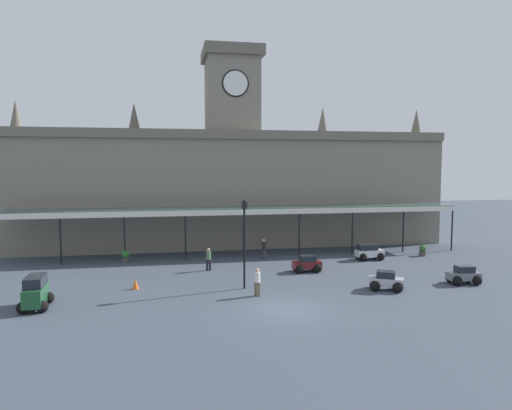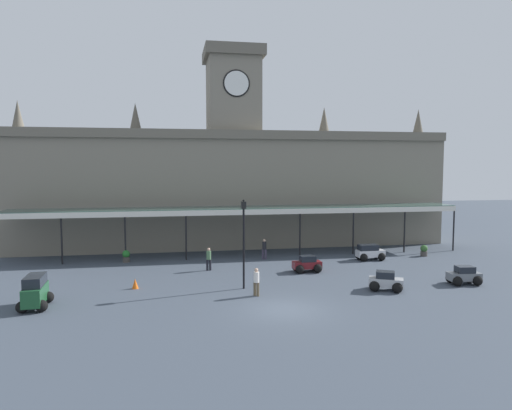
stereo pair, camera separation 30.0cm
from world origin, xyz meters
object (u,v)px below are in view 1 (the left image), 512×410
traffic_cone (136,284)px  victorian_lamppost (244,234)px  car_white_estate (369,253)px  car_silver_sedan (386,282)px  pedestrian_beside_cars (257,281)px  planter_near_kerb (423,250)px  car_maroon_sedan (307,265)px  car_green_van (36,294)px  planter_by_canopy (125,256)px  car_grey_sedan (464,276)px  pedestrian_near_entrance (264,248)px  pedestrian_crossing_forecourt (209,258)px

traffic_cone → victorian_lamppost: bearing=-9.9°
car_white_estate → traffic_cone: 19.11m
victorian_lamppost → traffic_cone: victorian_lamppost is taller
car_silver_sedan → pedestrian_beside_cars: size_ratio=1.34×
victorian_lamppost → planter_near_kerb: (16.72, 7.72, -2.95)m
victorian_lamppost → car_silver_sedan: bearing=-13.1°
car_maroon_sedan → car_green_van: car_green_van is taller
car_white_estate → car_green_van: 24.88m
car_green_van → planter_by_canopy: bearing=72.3°
car_silver_sedan → planter_by_canopy: car_silver_sedan is taller
car_green_van → car_maroon_sedan: bearing=18.6°
car_white_estate → car_maroon_sedan: size_ratio=1.09×
traffic_cone → car_grey_sedan: bearing=-7.2°
car_white_estate → car_silver_sedan: size_ratio=1.01×
victorian_lamppost → planter_near_kerb: bearing=24.8°
car_grey_sedan → victorian_lamppost: (-14.25, 1.48, 2.93)m
car_green_van → pedestrian_near_entrance: (14.78, 10.79, 0.10)m
car_white_estate → victorian_lamppost: bearing=-148.7°
planter_by_canopy → planter_near_kerb: 24.83m
planter_near_kerb → car_silver_sedan: bearing=-130.0°
pedestrian_crossing_forecourt → planter_near_kerb: size_ratio=1.74×
pedestrian_near_entrance → pedestrian_beside_cars: same height
car_green_van → planter_near_kerb: bearing=18.8°
car_grey_sedan → planter_near_kerb: bearing=75.0°
victorian_lamppost → planter_by_canopy: 12.86m
car_green_van → victorian_lamppost: size_ratio=0.44×
traffic_cone → car_maroon_sedan: bearing=12.2°
car_white_estate → planter_near_kerb: 5.28m
pedestrian_crossing_forecourt → planter_near_kerb: (18.49, 2.22, -0.42)m
car_green_van → pedestrian_crossing_forecourt: bearing=36.8°
car_white_estate → pedestrian_crossing_forecourt: (-13.26, -1.48, 0.34)m
pedestrian_crossing_forecourt → traffic_cone: pedestrian_crossing_forecourt is taller
pedestrian_crossing_forecourt → car_white_estate: bearing=6.4°
car_maroon_sedan → pedestrian_beside_cars: size_ratio=1.24×
pedestrian_near_entrance → planter_by_canopy: (-11.10, 0.76, -0.42)m
pedestrian_beside_cars → planter_near_kerb: bearing=30.4°
car_silver_sedan → planter_by_canopy: 20.25m
car_silver_sedan → car_white_estate: bearing=72.0°
pedestrian_beside_cars → traffic_cone: size_ratio=2.59×
pedestrian_near_entrance → planter_by_canopy: pedestrian_near_entrance is taller
pedestrian_near_entrance → victorian_lamppost: (-3.06, -8.84, 2.53)m
planter_by_canopy → traffic_cone: bearing=-81.0°
pedestrian_beside_cars → car_maroon_sedan: bearing=49.5°
car_green_van → pedestrian_crossing_forecourt: car_green_van is taller
pedestrian_crossing_forecourt → traffic_cone: bearing=-138.8°
pedestrian_beside_cars → planter_near_kerb: 18.83m
pedestrian_near_entrance → pedestrian_crossing_forecourt: size_ratio=1.00×
car_maroon_sedan → car_silver_sedan: 6.65m
car_grey_sedan → car_silver_sedan: 5.70m
pedestrian_near_entrance → traffic_cone: (-9.77, -7.66, -0.59)m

